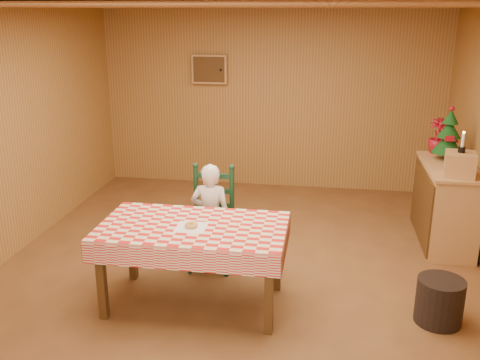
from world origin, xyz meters
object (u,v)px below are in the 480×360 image
Objects in this scene: crate at (460,164)px; storage_bin at (440,301)px; shelf_unit at (445,204)px; seated_child at (211,217)px; ladder_chair at (212,220)px; christmas_tree at (449,136)px; dining_table at (193,234)px.

crate reaches higher than storage_bin.
shelf_unit is 4.13× the size of crate.
seated_child is 2.63m from crate.
christmas_tree reaches higher than ladder_chair.
dining_table is 3.26m from christmas_tree.
christmas_tree is (-0.00, 0.65, 0.16)m from crate.
dining_table is 0.74m from seated_child.
shelf_unit is at bearing 21.66° from ladder_chair.
storage_bin is (-0.35, -1.99, -1.01)m from christmas_tree.
ladder_chair is at bearing -153.63° from christmas_tree.
shelf_unit is at bearing 35.50° from dining_table.
dining_table is at bearing -179.09° from storage_bin.
ladder_chair is at bearing -90.00° from seated_child.
crate is (2.50, 0.65, 0.49)m from seated_child.
seated_child is 3.75× the size of crate.
shelf_unit is at bearing -91.98° from christmas_tree.
shelf_unit is 1.80m from storage_bin.
dining_table is at bearing -90.00° from ladder_chair.
crate is 0.67m from christmas_tree.
seated_child is at bearing -165.51° from crate.
christmas_tree is at bearing -152.59° from seated_child.
ladder_chair is 1.74× the size of christmas_tree.
crate is 0.75× the size of storage_bin.
crate reaches higher than dining_table.
seated_child is (0.00, -0.06, 0.06)m from ladder_chair.
storage_bin is (-0.35, -1.34, -0.86)m from crate.
seated_child is at bearing 90.00° from dining_table.
dining_table is at bearing -144.50° from shelf_unit.
crate is (0.01, -0.40, 0.59)m from shelf_unit.
crate is at bearing -165.51° from seated_child.
crate is at bearing 75.26° from storage_bin.
ladder_chair is 0.96× the size of seated_child.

